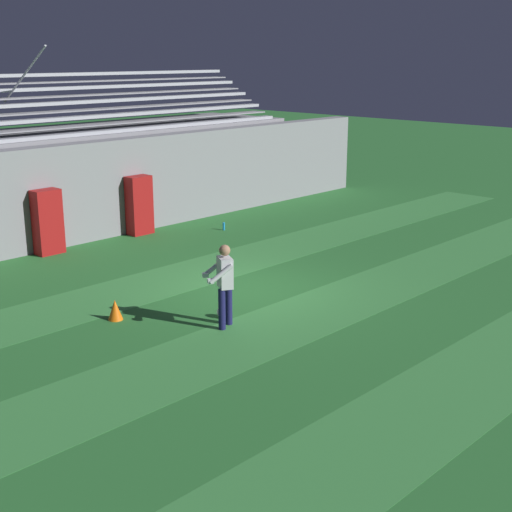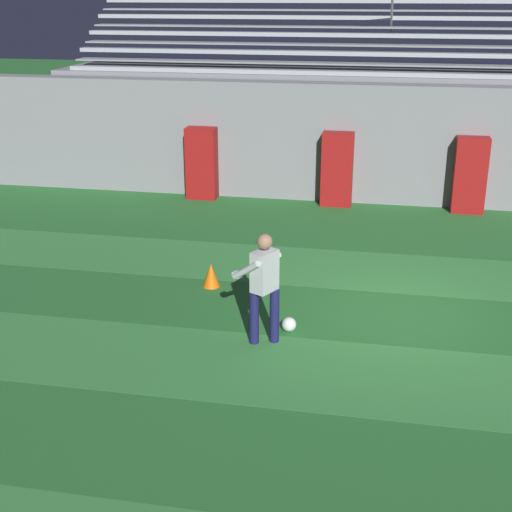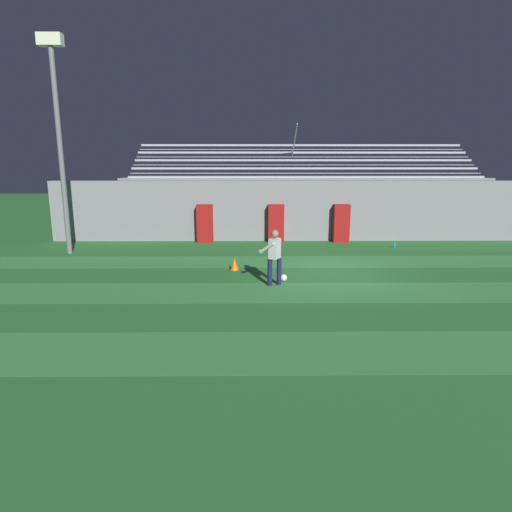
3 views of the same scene
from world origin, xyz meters
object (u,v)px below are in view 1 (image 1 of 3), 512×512
(traffic_cone, at_px, (115,310))
(water_bottle, at_px, (224,226))
(soccer_ball, at_px, (222,312))
(goalkeeper, at_px, (224,281))
(padding_pillar_gate_left, at_px, (48,222))
(padding_pillar_gate_right, at_px, (139,205))

(traffic_cone, height_order, water_bottle, traffic_cone)
(traffic_cone, bearing_deg, soccer_ball, -42.92)
(water_bottle, bearing_deg, goalkeeper, -133.47)
(padding_pillar_gate_left, relative_size, water_bottle, 7.26)
(padding_pillar_gate_left, height_order, water_bottle, padding_pillar_gate_left)
(padding_pillar_gate_left, height_order, padding_pillar_gate_right, same)
(goalkeeper, xyz_separation_m, soccer_ball, (0.32, 0.41, -0.84))
(padding_pillar_gate_left, xyz_separation_m, water_bottle, (5.08, -1.46, -0.75))
(padding_pillar_gate_right, xyz_separation_m, soccer_ball, (-3.16, -6.88, -0.76))
(water_bottle, bearing_deg, traffic_cone, -149.78)
(soccer_ball, height_order, traffic_cone, traffic_cone)
(goalkeeper, height_order, traffic_cone, goalkeeper)
(traffic_cone, distance_m, water_bottle, 7.86)
(padding_pillar_gate_left, height_order, goalkeeper, padding_pillar_gate_left)
(padding_pillar_gate_left, distance_m, water_bottle, 5.34)
(padding_pillar_gate_right, bearing_deg, soccer_ball, -114.66)
(padding_pillar_gate_right, bearing_deg, padding_pillar_gate_left, 180.00)
(traffic_cone, bearing_deg, padding_pillar_gate_left, 72.47)
(padding_pillar_gate_left, distance_m, goalkeeper, 7.31)
(padding_pillar_gate_left, xyz_separation_m, soccer_ball, (-0.13, -6.88, -0.76))
(padding_pillar_gate_left, bearing_deg, goalkeeper, -93.54)
(goalkeeper, relative_size, water_bottle, 6.96)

